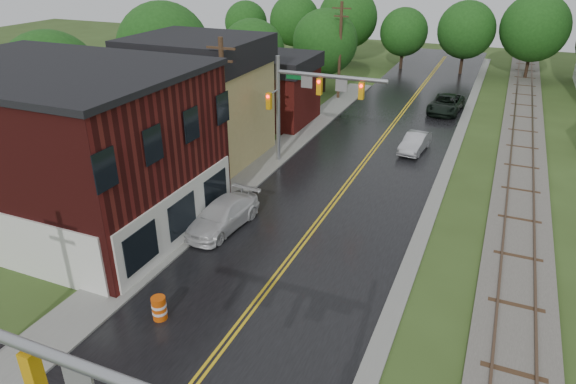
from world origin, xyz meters
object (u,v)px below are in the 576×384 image
Objects in this scene: tree_left_e at (326,44)px; suv_dark at (446,104)px; tree_left_c at (253,54)px; utility_pole_b at (224,112)px; tree_left_a at (53,85)px; pickup_white at (223,215)px; tree_left_b at (165,52)px; brick_building at (62,147)px; utility_pole_c at (340,49)px; construction_barrel at (159,308)px; traffic_signal_far at (308,93)px; sedan_silver at (415,143)px.

tree_left_e reaches higher than suv_dark.
tree_left_c is 0.94× the size of tree_left_e.
utility_pole_b reaches higher than tree_left_a.
pickup_white is at bearing -63.86° from utility_pole_b.
utility_pole_b is 14.87m from tree_left_b.
utility_pole_b is 19.24m from tree_left_c.
brick_building is 31.12m from tree_left_e.
utility_pole_c is 1.18× the size of tree_left_c.
brick_building is 1.75× the size of tree_left_e.
utility_pole_c reaches higher than pickup_white.
tree_left_b reaches higher than construction_barrel.
tree_left_b is 9.44× the size of construction_barrel.
utility_pole_b is 22.00m from utility_pole_c.
pickup_white is at bearing 100.26° from construction_barrel.
traffic_signal_far is 0.90× the size of tree_left_e.
utility_pole_b reaches higher than tree_left_c.
pickup_white is (9.40, -22.69, -3.78)m from tree_left_c.
tree_left_b reaches higher than tree_left_a.
brick_building is at bearing -72.39° from tree_left_b.
construction_barrel is (1.35, -7.45, -0.22)m from pickup_white.
utility_pole_b reaches higher than brick_building.
tree_left_b is at bearing -116.56° from tree_left_c.
construction_barrel is at bearing -74.12° from pickup_white.
tree_left_e is at bearing 99.03° from construction_barrel.
brick_building is 15.03m from traffic_signal_far.
tree_left_a is at bearing -148.70° from sedan_silver.
utility_pole_b reaches higher than construction_barrel.
traffic_signal_far is at bearing -18.81° from tree_left_b.
brick_building is 9.01m from pickup_white.
brick_building is at bearing -86.86° from tree_left_c.
traffic_signal_far reaches higher than pickup_white.
pickup_white is at bearing -67.50° from tree_left_c.
sedan_silver is at bearing 1.62° from tree_left_b.
traffic_signal_far is 1.33× the size of suv_dark.
tree_left_a is at bearing 136.87° from brick_building.
tree_left_a is 1.72× the size of pickup_white.
tree_left_a is 32.03m from suv_dark.
tree_left_e is 13.23m from suv_dark.
tree_left_e is 2.03× the size of sedan_silver.
tree_left_a is 18.98m from tree_left_c.
suv_dark is (17.35, 3.49, -3.74)m from tree_left_c.
construction_barrel is at bearing -73.19° from utility_pole_b.
tree_left_e is at bearing 137.15° from sedan_silver.
sedan_silver is at bearing 48.87° from brick_building.
construction_barrel is (9.38, -5.24, -3.64)m from brick_building.
tree_left_c reaches higher than pickup_white.
traffic_signal_far is 7.15× the size of construction_barrel.
construction_barrel is at bearing -29.19° from brick_building.
tree_left_e reaches higher than construction_barrel.
construction_barrel is at bearing -35.94° from tree_left_a.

